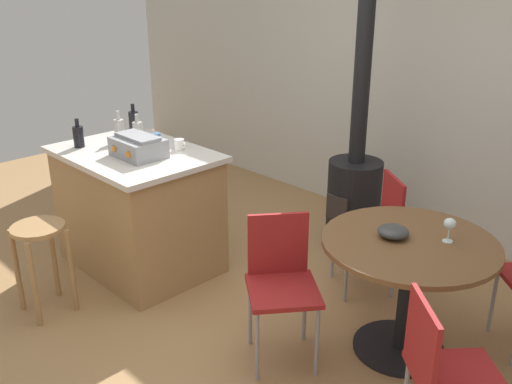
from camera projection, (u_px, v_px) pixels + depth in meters
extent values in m
plane|color=#A37A4C|center=(228.00, 324.00, 3.74)|extent=(8.80, 8.80, 0.00)
cube|color=beige|center=(427.00, 76.00, 4.71)|extent=(8.00, 0.10, 2.70)
cube|color=#A37A4C|center=(139.00, 212.00, 4.35)|extent=(1.14, 0.81, 0.89)
cube|color=beige|center=(134.00, 154.00, 4.17)|extent=(1.20, 0.87, 0.04)
cylinder|color=#A37A4C|center=(72.00, 271.00, 3.79)|extent=(0.04, 0.04, 0.60)
cylinder|color=#A37A4C|center=(54.00, 258.00, 3.96)|extent=(0.04, 0.04, 0.60)
cylinder|color=#A37A4C|center=(17.00, 271.00, 3.79)|extent=(0.04, 0.04, 0.60)
cylinder|color=#A37A4C|center=(34.00, 285.00, 3.62)|extent=(0.04, 0.04, 0.60)
cylinder|color=#A37A4C|center=(38.00, 228.00, 3.67)|extent=(0.35, 0.35, 0.03)
cylinder|color=black|center=(398.00, 347.00, 3.49)|extent=(0.55, 0.55, 0.02)
cylinder|color=black|center=(404.00, 299.00, 3.36)|extent=(0.07, 0.07, 0.72)
cylinder|color=brown|center=(410.00, 243.00, 3.23)|extent=(1.01, 1.01, 0.03)
cube|color=maroon|center=(458.00, 379.00, 2.56)|extent=(0.56, 0.56, 0.03)
cube|color=maroon|center=(422.00, 344.00, 2.48)|extent=(0.28, 0.26, 0.40)
cylinder|color=gray|center=(493.00, 301.00, 3.59)|extent=(0.02, 0.02, 0.46)
cube|color=maroon|center=(364.00, 232.00, 4.01)|extent=(0.56, 0.56, 0.03)
cube|color=maroon|center=(392.00, 204.00, 3.96)|extent=(0.31, 0.23, 0.40)
cylinder|color=gray|center=(393.00, 270.00, 3.97)|extent=(0.02, 0.02, 0.43)
cylinder|color=gray|center=(377.00, 248.00, 4.28)|extent=(0.02, 0.02, 0.43)
cylinder|color=gray|center=(333.00, 251.00, 4.23)|extent=(0.02, 0.02, 0.43)
cylinder|color=gray|center=(346.00, 274.00, 3.92)|extent=(0.02, 0.02, 0.43)
cube|color=maroon|center=(283.00, 291.00, 3.24)|extent=(0.56, 0.56, 0.03)
cube|color=maroon|center=(278.00, 245.00, 3.34)|extent=(0.24, 0.30, 0.40)
cylinder|color=gray|center=(305.00, 309.00, 3.50)|extent=(0.02, 0.02, 0.46)
cylinder|color=gray|center=(250.00, 312.00, 3.46)|extent=(0.02, 0.02, 0.46)
cylinder|color=gray|center=(257.00, 347.00, 3.15)|extent=(0.02, 0.02, 0.46)
cylinder|color=gray|center=(317.00, 342.00, 3.19)|extent=(0.02, 0.02, 0.46)
cylinder|color=black|center=(351.00, 241.00, 4.80)|extent=(0.37, 0.37, 0.06)
cylinder|color=black|center=(354.00, 201.00, 4.67)|extent=(0.44, 0.44, 0.68)
cube|color=#2D2826|center=(337.00, 208.00, 4.52)|extent=(0.20, 0.02, 0.20)
cylinder|color=black|center=(364.00, 55.00, 4.23)|extent=(0.13, 0.13, 1.68)
cube|color=gray|center=(138.00, 147.00, 4.03)|extent=(0.37, 0.27, 0.13)
cube|color=gray|center=(138.00, 137.00, 4.00)|extent=(0.35, 0.16, 0.02)
cube|color=orange|center=(114.00, 149.00, 4.00)|extent=(0.04, 0.01, 0.04)
cube|color=orange|center=(128.00, 155.00, 3.87)|extent=(0.04, 0.01, 0.04)
cylinder|color=black|center=(134.00, 122.00, 4.64)|extent=(0.08, 0.08, 0.17)
cylinder|color=black|center=(133.00, 108.00, 4.60)|extent=(0.03, 0.03, 0.06)
cylinder|color=#B7B2AD|center=(138.00, 133.00, 4.33)|extent=(0.08, 0.08, 0.16)
cylinder|color=#B7B2AD|center=(137.00, 118.00, 4.29)|extent=(0.03, 0.03, 0.06)
cylinder|color=black|center=(79.00, 137.00, 4.24)|extent=(0.08, 0.08, 0.16)
cylinder|color=black|center=(77.00, 123.00, 4.20)|extent=(0.03, 0.03, 0.06)
cylinder|color=#B7B2AD|center=(119.00, 131.00, 4.36)|extent=(0.08, 0.08, 0.18)
cylinder|color=#B7B2AD|center=(118.00, 115.00, 4.32)|extent=(0.03, 0.03, 0.07)
cylinder|color=white|center=(179.00, 144.00, 4.19)|extent=(0.07, 0.07, 0.08)
torus|color=white|center=(183.00, 145.00, 4.15)|extent=(0.05, 0.01, 0.05)
cylinder|color=#4C7099|center=(156.00, 138.00, 4.34)|extent=(0.07, 0.07, 0.08)
torus|color=#4C7099|center=(160.00, 139.00, 4.30)|extent=(0.05, 0.01, 0.05)
cylinder|color=silver|center=(448.00, 241.00, 3.21)|extent=(0.06, 0.06, 0.00)
cylinder|color=silver|center=(448.00, 234.00, 3.20)|extent=(0.01, 0.01, 0.08)
ellipsoid|color=silver|center=(450.00, 224.00, 3.17)|extent=(0.07, 0.07, 0.06)
ellipsoid|color=#383838|center=(393.00, 231.00, 3.25)|extent=(0.18, 0.18, 0.07)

